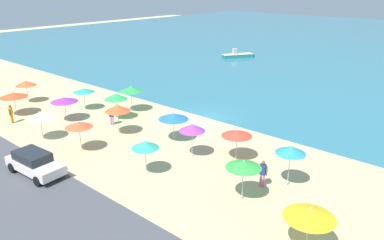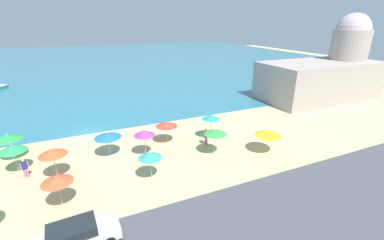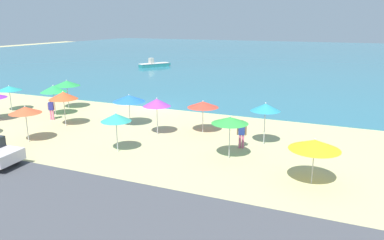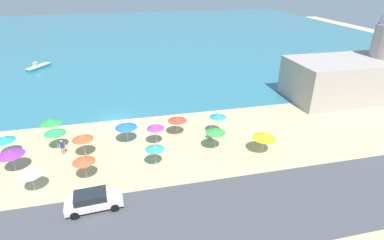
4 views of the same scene
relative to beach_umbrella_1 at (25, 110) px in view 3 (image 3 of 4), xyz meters
name	(u,v)px [view 3 (image 3 of 4)]	position (x,y,z in m)	size (l,w,h in m)	color
ground_plane	(152,107)	(2.35, 11.34, -2.03)	(160.00, 160.00, 0.00)	#C5BC82
sea	(276,55)	(2.35, 66.34, -2.00)	(150.00, 110.00, 0.05)	teal
beach_umbrella_1	(25,110)	(0.00, 0.00, 0.00)	(1.91, 1.91, 2.29)	#B2B2B7
beach_umbrella_2	(203,104)	(9.18, 6.12, -0.09)	(2.07, 2.07, 2.20)	#B2B2B7
beach_umbrella_3	(157,102)	(6.62, 4.50, 0.15)	(1.81, 1.81, 2.49)	#B2B2B7
beach_umbrella_6	(315,145)	(16.80, 0.60, -0.14)	(2.33, 2.33, 2.19)	#B2B2B7
beach_umbrella_7	(9,88)	(-7.76, 5.62, -0.13)	(1.95, 1.95, 2.15)	#B2B2B7
beach_umbrella_8	(116,117)	(6.09, 0.69, 0.00)	(1.73, 1.73, 2.32)	#B2B2B7
beach_umbrella_10	(53,89)	(-3.29, 5.88, 0.09)	(1.99, 1.99, 2.44)	#B2B2B7
beach_umbrella_11	(129,98)	(3.70, 5.75, -0.07)	(2.30, 2.30, 2.26)	#B2B2B7
beach_umbrella_12	(230,120)	(12.30, 2.18, 0.13)	(1.99, 1.99, 2.40)	#B2B2B7
beach_umbrella_13	(265,107)	(13.51, 5.23, 0.30)	(1.78, 1.78, 2.62)	#B2B2B7
beach_umbrella_14	(63,96)	(-0.41, 3.77, 0.18)	(2.00, 2.00, 2.54)	#B2B2B7
beach_umbrella_15	(67,83)	(-4.01, 8.21, 0.14)	(2.21, 2.21, 2.46)	#B2B2B7
bather_0	(51,108)	(-2.56, 4.73, -1.14)	(0.52, 0.35, 1.59)	pink
bather_1	(242,132)	(12.43, 4.10, -1.06)	(0.56, 0.28, 1.72)	#D86088
skiff_nearshore	(154,65)	(-11.44, 36.67, -1.61)	(3.73, 5.10, 1.45)	#257C7A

